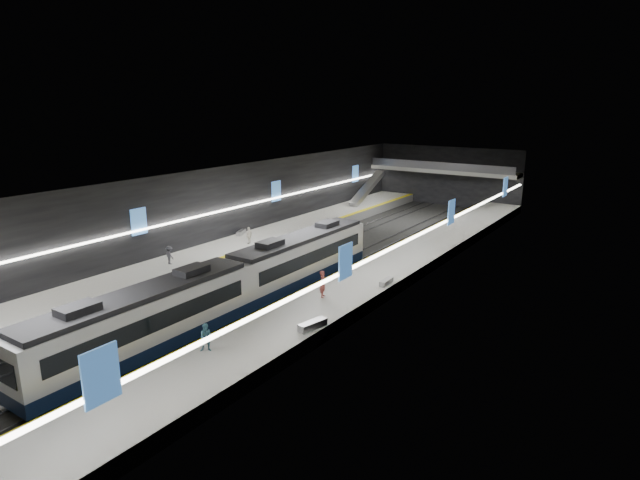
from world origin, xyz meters
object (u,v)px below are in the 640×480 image
Objects in this scene: escalator at (367,188)px; passenger_left_a at (249,236)px; bench_right_near at (313,325)px; train at (235,283)px; bench_left_far at (241,233)px; passenger_left_b at (170,255)px; bench_right_far at (386,282)px; passenger_right_a at (323,284)px; passenger_right_b at (207,338)px.

escalator is 5.01× the size of passenger_left_a.
train is at bearing -175.57° from bench_right_near.
escalator is at bearing 172.09° from passenger_left_a.
bench_left_far is at bearing 131.13° from train.
bench_left_far is at bearing -67.74° from passenger_left_b.
passenger_left_b is at bearing -102.43° from bench_left_far.
bench_right_far is 1.04× the size of passenger_left_b.
escalator is at bearing -0.59° from passenger_right_a.
bench_right_near is 20.25m from passenger_left_a.
passenger_left_a is at bearing 127.81° from train.
bench_right_far is at bearing 50.70° from train.
escalator is 44.79m from passenger_right_b.
passenger_right_a is at bearing -53.55° from bench_left_far.
escalator reaches higher than passenger_right_b.
escalator is (-10.00, 36.03, 0.70)m from train.
passenger_right_a is (-2.42, 4.73, 0.70)m from bench_right_near.
bench_right_far is (7.00, 8.55, -1.00)m from train.
passenger_right_a is (14.58, -32.25, -0.96)m from escalator.
passenger_right_b reaches higher than bench_right_far.
passenger_left_b is at bearing -17.95° from passenger_left_a.
escalator is 5.09× the size of passenger_right_b.
passenger_right_a reaches higher than bench_right_far.
passenger_left_a is (-13.52, 7.74, -0.14)m from passenger_right_a.
bench_left_far is 1.11× the size of passenger_left_b.
bench_right_far is (17.00, -27.48, -1.70)m from escalator.
passenger_left_a is at bearing 87.43° from passenger_right_b.
passenger_right_a is 10.32m from passenger_right_b.
passenger_right_a is 14.68m from passenger_left_b.
bench_left_far is at bearing 154.39° from bench_right_near.
train is 14.59m from passenger_left_a.
passenger_left_a is 8.62m from passenger_left_b.
passenger_right_b is (-3.06, -5.58, 0.55)m from bench_right_near.
passenger_right_a is 1.19× the size of passenger_right_b.
passenger_left_a reaches higher than bench_left_far.
escalator is 4.27× the size of passenger_right_a.
escalator is 24.56m from passenger_left_a.
passenger_right_b reaches higher than bench_left_far.
passenger_right_a is 15.58m from passenger_left_a.
train is 18.27m from bench_left_far.
passenger_right_a is at bearing 39.60° from train.
escalator reaches higher than bench_left_far.
train reaches higher than passenger_right_b.
passenger_right_b is at bearing -71.86° from escalator.
bench_right_far is at bearing 40.43° from passenger_right_b.
bench_left_far is 19.70m from bench_right_far.
train reaches higher than bench_left_far.
train is 7.13m from bench_right_near.
escalator reaches higher than passenger_left_a.
passenger_right_b is at bearing -106.66° from bench_right_near.
bench_right_far is 0.85× the size of passenger_right_a.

